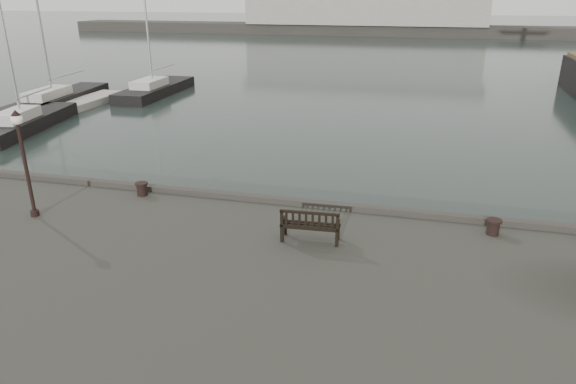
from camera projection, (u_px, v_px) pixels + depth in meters
The scene contains 10 objects.
ground at pixel (284, 245), 17.06m from camera, with size 400.00×400.00×0.00m, color black.
pontoon at pixel (3, 129), 30.62m from camera, with size 2.00×24.00×0.50m, color #A8A49B.
breakwater at pixel (382, 12), 99.62m from camera, with size 140.00×9.50×12.20m.
bench at pixel (310, 231), 13.77m from camera, with size 1.61×0.64×0.91m.
bollard_left at pixel (142, 189), 16.94m from camera, with size 0.42×0.42×0.44m, color black.
bollard_right at pixel (493, 227), 14.18m from camera, with size 0.42×0.42×0.44m, color black.
lamp_post at pixel (23, 150), 14.69m from camera, with size 0.32×0.32×3.23m.
yacht_b at pixel (58, 102), 38.12m from camera, with size 3.69×11.53×14.79m.
yacht_c at pixel (27, 126), 31.32m from camera, with size 3.76×9.30×12.26m.
yacht_d at pixel (156, 92), 42.15m from camera, with size 2.87×9.92×12.36m.
Camera 1 is at (3.91, -14.76, 7.83)m, focal length 32.00 mm.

